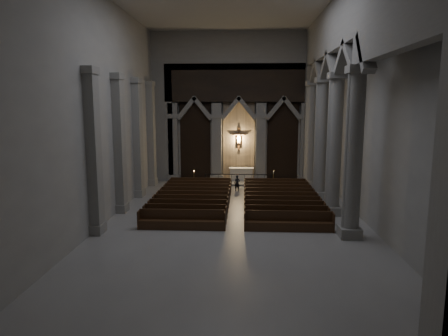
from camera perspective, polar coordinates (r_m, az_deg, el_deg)
name	(u,v)px	position (r m, az deg, el deg)	size (l,w,h in m)	color
room	(236,79)	(21.16, 1.76, 12.64)	(24.00, 24.10, 12.00)	gray
sanctuary_wall	(239,100)	(32.65, 2.14, 9.64)	(14.00, 0.77, 12.00)	gray
right_arcade	(338,76)	(23.06, 15.97, 12.57)	(1.00, 24.00, 12.00)	gray
left_pilasters	(129,143)	(25.74, -13.36, 3.53)	(0.60, 13.00, 8.03)	gray
sanctuary_step	(238,182)	(32.31, 2.06, -2.02)	(8.50, 2.60, 0.15)	gray
altar	(241,174)	(32.74, 2.48, -0.84)	(2.00, 0.80, 1.01)	beige
altar_rail	(238,178)	(30.79, 2.02, -1.45)	(5.15, 0.09, 1.01)	black
candle_stand_left	(194,182)	(30.96, -4.31, -2.03)	(0.21, 0.21, 1.25)	olive
candle_stand_right	(273,182)	(31.05, 7.05, -2.05)	(0.21, 0.21, 1.22)	olive
pews	(237,202)	(24.65, 1.80, -4.93)	(9.87, 9.42, 1.00)	black
worshipper	(237,183)	(29.24, 1.89, -2.19)	(0.42, 0.28, 1.16)	black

